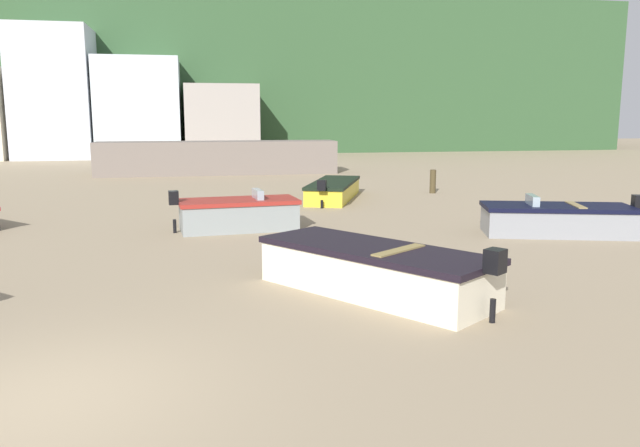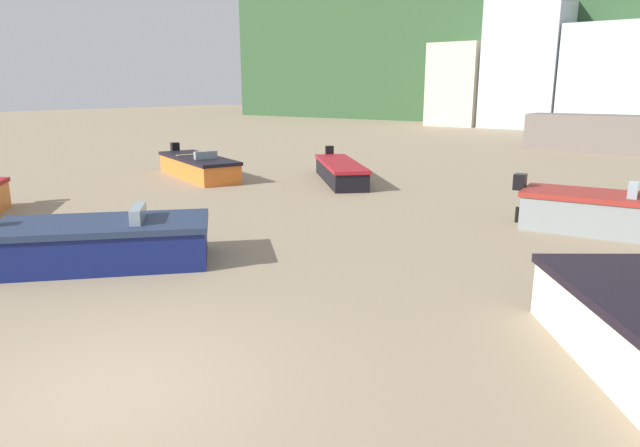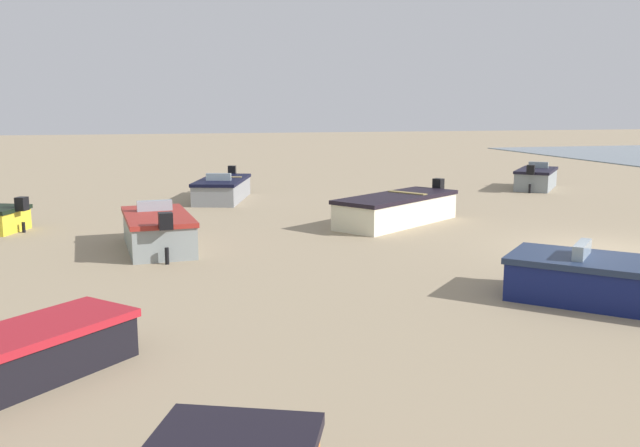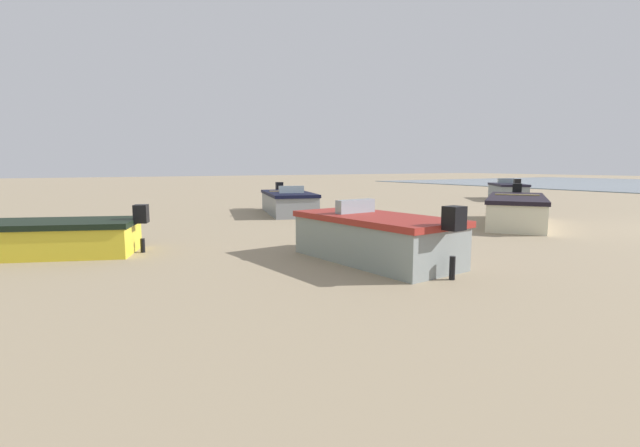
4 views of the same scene
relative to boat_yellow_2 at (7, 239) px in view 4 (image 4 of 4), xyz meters
name	(u,v)px [view 4 (image 4 of 4)]	position (x,y,z in m)	size (l,w,h in m)	color
boat_yellow_2	(7,239)	(0.00, 0.00, 0.00)	(3.40, 5.44, 1.06)	gold
boat_cream_3	(516,210)	(-2.29, -13.83, 0.09)	(4.12, 4.86, 1.25)	beige
boat_grey_5	(375,237)	(-4.38, -6.37, 0.10)	(3.87, 1.94, 1.24)	gray
boat_grey_7	(288,202)	(4.59, -9.02, 0.07)	(4.53, 2.83, 1.18)	gray
boat_grey_9	(508,191)	(4.90, -23.24, 0.09)	(3.53, 3.29, 1.22)	gray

